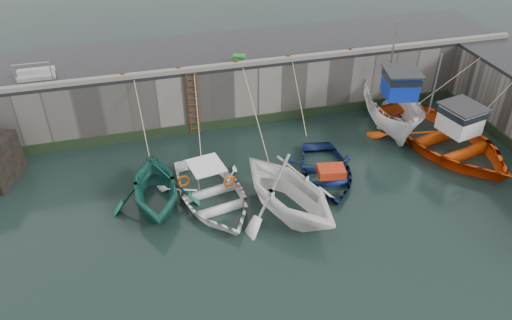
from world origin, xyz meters
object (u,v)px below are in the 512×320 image
object	(u,v)px
bollard_c	(236,63)
bollard_e	(350,50)
bollard_b	(179,69)
fish_crate	(239,58)
boat_far_white	(392,108)
boat_near_navy	(326,176)
bollard_a	(123,75)
boat_far_orange	(445,138)
boat_near_blue	(212,200)
boat_near_white	(157,203)
boat_near_blacktrim	(287,210)
bollard_d	(289,57)
ladder	(193,104)

from	to	relation	value
bollard_c	bollard_e	bearing A→B (deg)	0.00
bollard_b	bollard_e	xyz separation A→B (m)	(8.50, 0.00, 0.00)
fish_crate	bollard_c	xyz separation A→B (m)	(-0.26, -0.43, -0.02)
boat_far_white	bollard_e	xyz separation A→B (m)	(-1.55, 2.17, 2.31)
bollard_c	boat_far_white	bearing A→B (deg)	-16.47
boat_near_navy	bollard_a	bearing A→B (deg)	155.38
boat_far_orange	bollard_b	xyz separation A→B (m)	(-11.56, 4.63, 2.81)
fish_crate	bollard_a	xyz separation A→B (m)	(-5.46, -0.43, -0.02)
boat_near_blue	fish_crate	distance (m)	7.47
boat_near_white	bollard_b	world-z (taller)	bollard_b
boat_near_white	boat_far_white	bearing A→B (deg)	15.80
boat_near_blacktrim	bollard_e	distance (m)	9.56
bollard_d	bollard_e	xyz separation A→B (m)	(3.20, 0.00, 0.00)
boat_near_blacktrim	boat_near_navy	bearing A→B (deg)	16.10
boat_near_navy	boat_far_orange	xyz separation A→B (m)	(6.19, 0.71, 0.49)
bollard_b	boat_near_navy	bearing A→B (deg)	-44.87
ladder	boat_near_navy	bearing A→B (deg)	-45.81
bollard_a	bollard_c	xyz separation A→B (m)	(5.20, 0.00, 0.00)
boat_far_white	bollard_a	xyz separation A→B (m)	(-12.55, 2.17, 2.31)
ladder	boat_near_blacktrim	world-z (taller)	ladder
boat_near_white	ladder	bearing A→B (deg)	65.31
fish_crate	bollard_d	world-z (taller)	fish_crate
bollard_d	bollard_e	bearing A→B (deg)	0.00
ladder	bollard_e	size ratio (longest dim) A/B	11.43
boat_near_blacktrim	bollard_a	bearing A→B (deg)	106.79
ladder	bollard_b	world-z (taller)	bollard_b
boat_near_blacktrim	bollard_d	size ratio (longest dim) A/B	18.62
boat_near_blue	bollard_a	distance (m)	7.16
boat_near_white	bollard_c	size ratio (longest dim) A/B	15.71
boat_near_blacktrim	bollard_e	bearing A→B (deg)	31.34
boat_near_white	bollard_c	world-z (taller)	bollard_c
boat_near_blue	boat_near_navy	world-z (taller)	boat_near_blue
ladder	bollard_e	xyz separation A→B (m)	(8.00, 0.34, 1.71)
ladder	boat_near_white	size ratio (longest dim) A/B	0.73
bollard_e	bollard_a	bearing A→B (deg)	180.00
bollard_b	bollard_d	world-z (taller)	same
boat_far_white	bollard_d	size ratio (longest dim) A/B	22.59
bollard_a	bollard_d	xyz separation A→B (m)	(7.80, 0.00, 0.00)
bollard_e	bollard_c	bearing A→B (deg)	180.00
boat_near_white	boat_far_white	world-z (taller)	boat_far_white
ladder	boat_near_navy	xyz separation A→B (m)	(4.86, -5.00, -1.59)
boat_near_navy	fish_crate	world-z (taller)	fish_crate
boat_near_blue	boat_far_white	distance (m)	10.42
boat_near_navy	bollard_e	xyz separation A→B (m)	(3.14, 5.34, 3.30)
boat_near_white	bollard_a	bearing A→B (deg)	97.60
bollard_d	boat_near_blacktrim	bearing A→B (deg)	-107.70
bollard_a	bollard_b	size ratio (longest dim) A/B	1.00
boat_near_navy	fish_crate	distance (m)	7.08
ladder	boat_near_navy	world-z (taller)	ladder
ladder	boat_near_blacktrim	size ratio (longest dim) A/B	0.61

